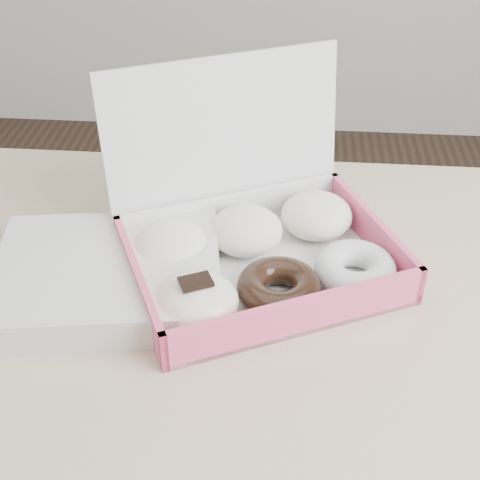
{
  "coord_description": "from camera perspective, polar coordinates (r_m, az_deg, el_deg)",
  "views": [
    {
      "loc": [
        0.06,
        -0.5,
        1.25
      ],
      "look_at": [
        0.01,
        0.09,
        0.82
      ],
      "focal_mm": 50.0,
      "sensor_mm": 36.0,
      "label": 1
    }
  ],
  "objects": [
    {
      "name": "table",
      "position": [
        0.77,
        -1.58,
        -12.97
      ],
      "size": [
        1.2,
        0.8,
        0.75
      ],
      "color": "tan",
      "rests_on": "ground"
    },
    {
      "name": "donut_box",
      "position": [
        0.79,
        1.17,
        -0.35
      ],
      "size": [
        0.38,
        0.36,
        0.22
      ],
      "rotation": [
        0.0,
        0.0,
        0.44
      ],
      "color": "white",
      "rests_on": "table"
    },
    {
      "name": "newspapers",
      "position": [
        0.78,
        -11.16,
        -3.05
      ],
      "size": [
        0.28,
        0.24,
        0.04
      ],
      "primitive_type": "cube",
      "rotation": [
        0.0,
        0.0,
        0.15
      ],
      "color": "white",
      "rests_on": "table"
    }
  ]
}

